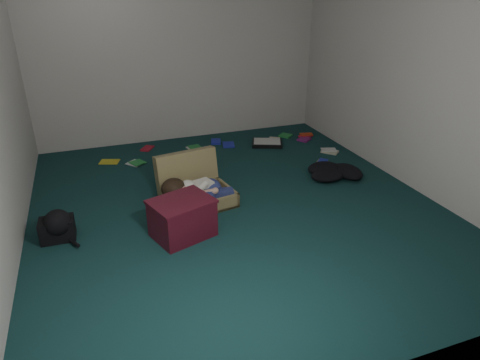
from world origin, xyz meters
TOP-DOWN VIEW (x-y plane):
  - floor at (0.00, 0.00)m, footprint 4.50×4.50m
  - wall_back at (0.00, 2.25)m, footprint 4.50×0.00m
  - wall_front at (0.00, -2.25)m, footprint 4.50×0.00m
  - wall_right at (2.00, 0.00)m, footprint 0.00×4.50m
  - suitcase at (-0.36, 0.25)m, footprint 0.77×0.76m
  - person at (-0.38, 0.07)m, footprint 0.74×0.36m
  - maroon_bin at (-0.64, -0.39)m, footprint 0.63×0.55m
  - backpack at (-1.70, -0.07)m, footprint 0.38×0.31m
  - clothing_pile at (1.35, 0.31)m, footprint 0.52×0.48m
  - paper_tray at (1.02, 1.53)m, footprint 0.50×0.45m
  - book_scatter at (0.61, 1.55)m, footprint 3.03×1.49m

SIDE VIEW (x-z plane):
  - floor at x=0.00m, z-range 0.00..0.00m
  - book_scatter at x=0.61m, z-range 0.00..0.02m
  - paper_tray at x=1.02m, z-range 0.00..0.06m
  - clothing_pile at x=1.35m, z-range 0.00..0.14m
  - backpack at x=-1.70m, z-range 0.00..0.22m
  - suitcase at x=-0.36m, z-range -0.10..0.39m
  - maroon_bin at x=-0.64m, z-range 0.00..0.36m
  - person at x=-0.38m, z-range 0.04..0.34m
  - wall_back at x=0.00m, z-range -0.95..3.55m
  - wall_front at x=0.00m, z-range -0.95..3.55m
  - wall_right at x=2.00m, z-range -0.95..3.55m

